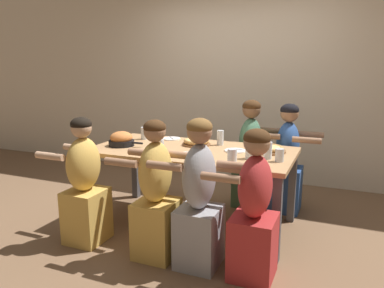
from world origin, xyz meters
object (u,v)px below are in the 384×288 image
object	(u,v)px
pizza_board_second	(196,142)
drinking_glass_h	(268,151)
diner_near_right	(254,212)
drinking_glass_a	(195,136)
drinking_glass_g	(250,152)
empty_plate_b	(187,155)
diner_far_right	(287,163)
drinking_glass_e	(279,156)
pizza_board_main	(268,149)
diner_near_left	(85,187)
diner_far_midright	(250,158)
drinking_glass_c	(160,148)
drinking_glass_b	(220,139)
drinking_glass_d	(232,158)
drinking_glass_f	(144,134)
skillet_bowl	(121,139)
empty_plate_c	(235,151)
diner_near_midright	(199,200)
empty_plate_a	(171,139)
diner_near_center	(156,197)

from	to	relation	value
pizza_board_second	drinking_glass_h	xyz separation A→B (m)	(0.78, -0.28, 0.03)
drinking_glass_h	diner_near_right	size ratio (longest dim) A/B	0.13
pizza_board_second	drinking_glass_a	bearing A→B (deg)	116.40
drinking_glass_g	empty_plate_b	bearing A→B (deg)	-169.89
diner_far_right	drinking_glass_e	bearing A→B (deg)	3.52
pizza_board_main	diner_near_right	distance (m)	0.93
pizza_board_main	diner_far_right	bearing A→B (deg)	79.44
diner_near_left	diner_far_midright	size ratio (longest dim) A/B	0.95
empty_plate_b	drinking_glass_c	bearing A→B (deg)	-165.50
drinking_glass_b	drinking_glass_d	xyz separation A→B (m)	(0.32, -0.67, -0.01)
pizza_board_main	diner_near_left	distance (m)	1.70
drinking_glass_e	drinking_glass_h	distance (m)	0.12
drinking_glass_f	drinking_glass_g	world-z (taller)	drinking_glass_f
pizza_board_main	drinking_glass_e	size ratio (longest dim) A/B	2.87
skillet_bowl	empty_plate_c	size ratio (longest dim) A/B	1.82
empty_plate_c	drinking_glass_a	bearing A→B (deg)	149.41
pizza_board_second	drinking_glass_c	size ratio (longest dim) A/B	2.08
drinking_glass_e	diner_near_right	world-z (taller)	diner_near_right
drinking_glass_h	diner_far_midright	size ratio (longest dim) A/B	0.13
pizza_board_second	skillet_bowl	size ratio (longest dim) A/B	0.77
diner_near_midright	diner_near_left	bearing A→B (deg)	90.00
pizza_board_main	drinking_glass_h	distance (m)	0.27
empty_plate_b	drinking_glass_c	world-z (taller)	drinking_glass_c
drinking_glass_b	empty_plate_c	bearing A→B (deg)	-43.56
empty_plate_a	diner_far_midright	world-z (taller)	diner_far_midright
drinking_glass_f	diner_near_center	size ratio (longest dim) A/B	0.12
drinking_glass_a	empty_plate_c	bearing A→B (deg)	-30.59
drinking_glass_e	drinking_glass_h	size ratio (longest dim) A/B	0.74
drinking_glass_e	diner_far_right	size ratio (longest dim) A/B	0.10
drinking_glass_c	diner_near_center	distance (m)	0.53
diner_near_midright	empty_plate_c	bearing A→B (deg)	-4.17
drinking_glass_d	drinking_glass_h	xyz separation A→B (m)	(0.23, 0.29, 0.01)
diner_far_right	pizza_board_main	bearing A→B (deg)	-10.56
skillet_bowl	empty_plate_c	world-z (taller)	skillet_bowl
empty_plate_c	diner_far_right	distance (m)	0.79
drinking_glass_e	diner_near_midright	xyz separation A→B (m)	(-0.50, -0.56, -0.27)
drinking_glass_d	pizza_board_main	bearing A→B (deg)	71.47
drinking_glass_a	diner_near_left	size ratio (longest dim) A/B	0.10
empty_plate_a	pizza_board_main	bearing A→B (deg)	-9.74
empty_plate_c	drinking_glass_g	world-z (taller)	drinking_glass_g
diner_near_left	empty_plate_b	bearing A→B (deg)	-59.09
drinking_glass_e	diner_near_left	distance (m)	1.71
diner_near_midright	diner_far_right	xyz separation A→B (m)	(0.45, 1.43, -0.01)
pizza_board_main	drinking_glass_b	xyz separation A→B (m)	(-0.51, 0.11, 0.04)
empty_plate_c	drinking_glass_c	world-z (taller)	drinking_glass_c
drinking_glass_d	diner_near_center	distance (m)	0.70
empty_plate_c	drinking_glass_e	xyz separation A→B (m)	(0.45, -0.22, 0.04)
drinking_glass_c	diner_far_right	xyz separation A→B (m)	(0.99, 1.02, -0.29)
drinking_glass_a	diner_near_center	bearing A→B (deg)	-84.17
diner_near_midright	drinking_glass_c	bearing A→B (deg)	53.06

